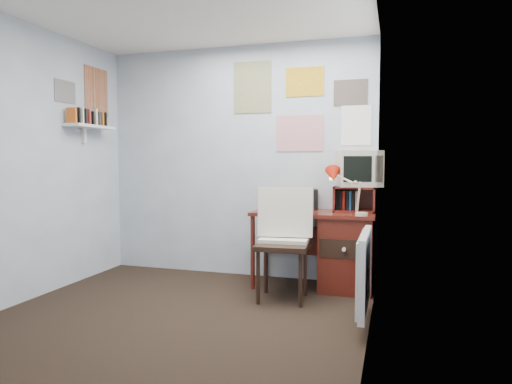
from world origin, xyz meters
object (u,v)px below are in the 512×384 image
(desk, at_px, (341,248))
(radiator, at_px, (365,271))
(desk_chair, at_px, (282,246))
(tv_riser, at_px, (355,199))
(desk_lamp, at_px, (362,194))
(wall_shelf, at_px, (90,127))
(crt_tv, at_px, (359,167))

(desk, height_order, radiator, desk)
(desk_chair, relative_size, tv_riser, 2.48)
(desk_lamp, bearing_deg, wall_shelf, -158.33)
(radiator, bearing_deg, crt_tv, 97.34)
(desk, xyz_separation_m, desk_lamp, (0.21, -0.22, 0.56))
(desk_lamp, xyz_separation_m, tv_riser, (-0.09, 0.33, -0.08))
(radiator, bearing_deg, desk, 107.24)
(desk_chair, relative_size, wall_shelf, 1.60)
(radiator, bearing_deg, wall_shelf, 169.11)
(crt_tv, height_order, radiator, crt_tv)
(crt_tv, relative_size, wall_shelf, 0.65)
(desk_chair, xyz_separation_m, wall_shelf, (-2.10, 0.12, 1.12))
(desk, bearing_deg, tv_riser, 42.96)
(tv_riser, bearing_deg, desk_chair, -133.78)
(tv_riser, relative_size, wall_shelf, 0.65)
(desk_chair, xyz_separation_m, crt_tv, (0.62, 0.63, 0.71))
(desk_lamp, xyz_separation_m, radiator, (0.08, -0.71, -0.54))
(desk_lamp, relative_size, wall_shelf, 0.65)
(desk_lamp, bearing_deg, tv_riser, 123.47)
(desk, distance_m, desk_lamp, 0.63)
(tv_riser, height_order, wall_shelf, wall_shelf)
(desk_chair, distance_m, tv_riser, 0.93)
(desk_chair, height_order, crt_tv, crt_tv)
(desk, height_order, wall_shelf, wall_shelf)
(desk, distance_m, wall_shelf, 2.87)
(desk_chair, distance_m, wall_shelf, 2.39)
(crt_tv, distance_m, wall_shelf, 2.80)
(wall_shelf, bearing_deg, crt_tv, 10.61)
(crt_tv, xyz_separation_m, wall_shelf, (-2.72, -0.51, 0.42))
(desk, bearing_deg, wall_shelf, -171.60)
(desk_chair, bearing_deg, desk, 42.73)
(desk_chair, xyz_separation_m, radiator, (0.76, -0.43, -0.08))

